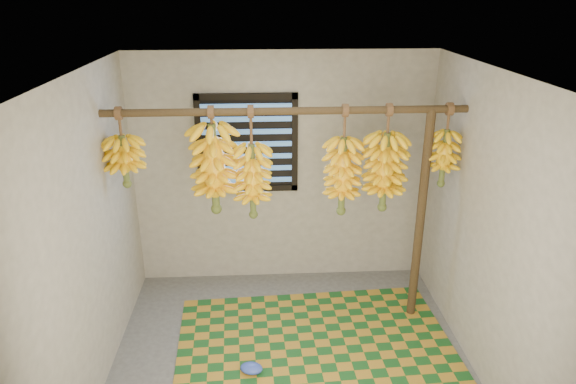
{
  "coord_description": "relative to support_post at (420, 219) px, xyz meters",
  "views": [
    {
      "loc": [
        -0.23,
        -3.41,
        2.93
      ],
      "look_at": [
        0.0,
        0.55,
        1.35
      ],
      "focal_mm": 32.0,
      "sensor_mm": 36.0,
      "label": 1
    }
  ],
  "objects": [
    {
      "name": "hanging_pole",
      "position": [
        -1.2,
        0.0,
        1.0
      ],
      "size": [
        3.0,
        0.06,
        0.06
      ],
      "primitive_type": "cylinder",
      "rotation": [
        0.0,
        1.57,
        0.0
      ],
      "color": "#48341E",
      "rests_on": "wall_left"
    },
    {
      "name": "support_post",
      "position": [
        0.0,
        0.0,
        0.0
      ],
      "size": [
        0.08,
        0.08,
        2.0
      ],
      "primitive_type": "cylinder",
      "color": "#48341E",
      "rests_on": "floor"
    },
    {
      "name": "banana_bunch_f",
      "position": [
        0.15,
        0.0,
        0.57
      ],
      "size": [
        0.27,
        0.27,
        0.73
      ],
      "color": "brown",
      "rests_on": "hanging_pole"
    },
    {
      "name": "plastic_bag",
      "position": [
        -1.53,
        -0.75,
        -0.95
      ],
      "size": [
        0.22,
        0.18,
        0.08
      ],
      "primitive_type": "ellipsoid",
      "rotation": [
        0.0,
        0.0,
        -0.26
      ],
      "color": "#3149B9",
      "rests_on": "woven_mat"
    },
    {
      "name": "banana_bunch_a",
      "position": [
        -2.55,
        0.0,
        0.6
      ],
      "size": [
        0.33,
        0.33,
        0.67
      ],
      "color": "brown",
      "rests_on": "hanging_pole"
    },
    {
      "name": "ceiling",
      "position": [
        -1.2,
        -0.7,
        1.4
      ],
      "size": [
        3.0,
        3.0,
        0.01
      ],
      "primitive_type": "cube",
      "color": "silver",
      "rests_on": "wall_back"
    },
    {
      "name": "banana_bunch_e",
      "position": [
        -0.36,
        0.0,
        0.46
      ],
      "size": [
        0.37,
        0.37,
        0.94
      ],
      "color": "brown",
      "rests_on": "hanging_pole"
    },
    {
      "name": "banana_bunch_b",
      "position": [
        -1.82,
        0.0,
        0.51
      ],
      "size": [
        0.37,
        0.37,
        0.92
      ],
      "color": "brown",
      "rests_on": "hanging_pole"
    },
    {
      "name": "banana_bunch_c",
      "position": [
        -1.5,
        -0.0,
        0.4
      ],
      "size": [
        0.32,
        0.32,
        0.98
      ],
      "color": "brown",
      "rests_on": "hanging_pole"
    },
    {
      "name": "floor",
      "position": [
        -1.2,
        -0.7,
        -1.0
      ],
      "size": [
        3.0,
        3.0,
        0.01
      ],
      "primitive_type": "cube",
      "color": "#4E4E4E",
      "rests_on": "ground"
    },
    {
      "name": "woven_mat",
      "position": [
        -0.97,
        -0.58,
        -0.99
      ],
      "size": [
        2.49,
        2.04,
        0.01
      ],
      "primitive_type": "cube",
      "rotation": [
        0.0,
        0.0,
        0.05
      ],
      "color": "#164C1C",
      "rests_on": "floor"
    },
    {
      "name": "wall_right",
      "position": [
        0.3,
        -0.7,
        0.2
      ],
      "size": [
        0.01,
        3.0,
        2.4
      ],
      "primitive_type": "cube",
      "color": "gray",
      "rests_on": "floor"
    },
    {
      "name": "wall_back",
      "position": [
        -1.2,
        0.8,
        0.2
      ],
      "size": [
        3.0,
        0.01,
        2.4
      ],
      "primitive_type": "cube",
      "color": "gray",
      "rests_on": "floor"
    },
    {
      "name": "wall_left",
      "position": [
        -2.71,
        -0.7,
        0.2
      ],
      "size": [
        0.01,
        3.0,
        2.4
      ],
      "primitive_type": "cube",
      "color": "gray",
      "rests_on": "floor"
    },
    {
      "name": "window",
      "position": [
        -1.55,
        0.78,
        0.5
      ],
      "size": [
        1.0,
        0.04,
        1.0
      ],
      "color": "black",
      "rests_on": "wall_back"
    },
    {
      "name": "banana_bunch_d",
      "position": [
        -0.72,
        -0.0,
        0.43
      ],
      "size": [
        0.31,
        0.31,
        0.97
      ],
      "color": "brown",
      "rests_on": "hanging_pole"
    }
  ]
}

